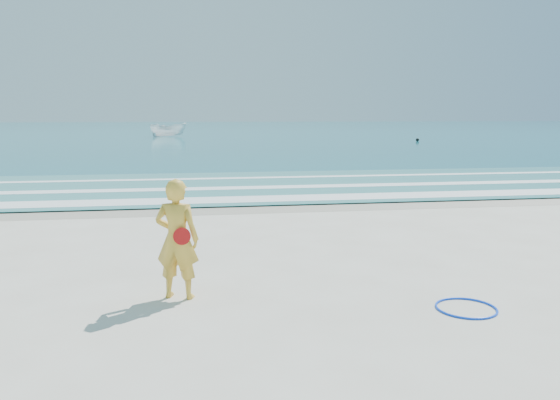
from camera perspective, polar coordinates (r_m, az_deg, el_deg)
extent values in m
plane|color=silver|center=(8.52, 2.75, -10.88)|extent=(400.00, 400.00, 0.00)
cube|color=#B2A893|center=(17.17, -3.46, -0.74)|extent=(400.00, 2.40, 0.00)
cube|color=#19727F|center=(112.89, -8.41, 7.41)|extent=(400.00, 190.00, 0.04)
cube|color=#59B7AD|center=(22.09, -4.76, 1.53)|extent=(400.00, 10.00, 0.01)
cube|color=white|center=(18.44, -3.86, 0.08)|extent=(400.00, 1.40, 0.01)
cube|color=white|center=(21.30, -4.59, 1.27)|extent=(400.00, 0.90, 0.01)
cube|color=white|center=(24.56, -5.22, 2.29)|extent=(400.00, 0.60, 0.01)
torus|color=#0D45FB|center=(8.79, 18.88, -10.63)|extent=(1.06, 1.06, 0.03)
imported|color=white|center=(71.42, -11.58, 7.20)|extent=(4.62, 1.92, 1.76)
sphere|color=black|center=(59.55, 14.17, 6.12)|extent=(0.36, 0.36, 0.36)
imported|color=gold|center=(8.72, -10.70, -4.03)|extent=(0.80, 0.65, 1.91)
cylinder|color=red|center=(8.52, -10.21, -3.75)|extent=(0.27, 0.08, 0.27)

